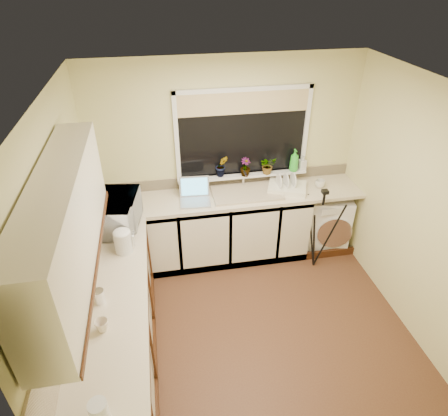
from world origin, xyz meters
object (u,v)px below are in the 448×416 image
washing_machine (326,220)px  cup_left (102,326)px  plant_b (222,166)px  soap_bottle_clear (302,162)px  tripod (319,230)px  plant_d (268,165)px  kettle (123,242)px  cup_back (320,184)px  dish_rack (287,188)px  glass_jug (99,412)px  soap_bottle_green (294,160)px  microwave (117,213)px  plant_c (245,167)px  laptop (195,195)px  steel_jar (99,296)px

washing_machine → cup_left: (-2.64, -1.81, 0.57)m
plant_b → soap_bottle_clear: plant_b is taller
tripod → plant_d: size_ratio=5.01×
kettle → cup_back: (2.33, 0.85, -0.06)m
kettle → cup_left: 0.95m
dish_rack → glass_jug: (-2.00, -2.49, 0.05)m
plant_b → soap_bottle_green: (0.90, -0.02, 0.01)m
microwave → glass_jug: bearing=-171.3°
kettle → soap_bottle_green: (2.05, 1.05, 0.18)m
soap_bottle_clear → microwave: bearing=-164.0°
soap_bottle_green → dish_rack: bearing=-123.5°
kettle → plant_d: (1.71, 1.05, 0.15)m
dish_rack → cup_left: 2.72m
soap_bottle_green → cup_back: bearing=-36.4°
kettle → soap_bottle_green: soap_bottle_green is taller
glass_jug → microwave: size_ratio=0.28×
kettle → plant_d: size_ratio=1.01×
dish_rack → plant_c: plant_c is taller
plant_d → dish_rack: bearing=-44.6°
washing_machine → cup_left: size_ratio=7.03×
tripod → microwave: 2.34m
laptop → cup_left: laptop is taller
glass_jug → plant_b: plant_b is taller
kettle → plant_c: size_ratio=0.99×
dish_rack → plant_d: bearing=157.3°
tripod → microwave: bearing=-167.4°
plant_d → laptop: bearing=-166.4°
washing_machine → tripod: bearing=-113.7°
washing_machine → soap_bottle_green: (-0.46, 0.19, 0.82)m
microwave → soap_bottle_green: (2.12, 0.62, 0.12)m
tripod → steel_jar: (-2.39, -1.08, 0.41)m
washing_machine → soap_bottle_clear: soap_bottle_clear is taller
washing_machine → dish_rack: 0.82m
plant_b → plant_c: (0.28, -0.03, -0.02)m
cup_back → cup_left: (-2.46, -1.79, 0.00)m
microwave → plant_b: plant_b is taller
plant_b → cup_back: plant_b is taller
washing_machine → cup_back: size_ratio=6.12×
cup_left → washing_machine: bearing=34.4°
dish_rack → tripod: 0.63m
kettle → steel_jar: bearing=-105.4°
plant_c → glass_jug: bearing=-119.5°
dish_rack → cup_back: size_ratio=3.66×
cup_back → washing_machine: bearing=7.0°
dish_rack → steel_jar: bearing=-122.7°
glass_jug → plant_c: bearing=60.5°
soap_bottle_clear → laptop: bearing=-169.5°
laptop → tripod: laptop is taller
dish_rack → tripod: bearing=-31.4°
washing_machine → plant_b: (-1.36, 0.21, 0.81)m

